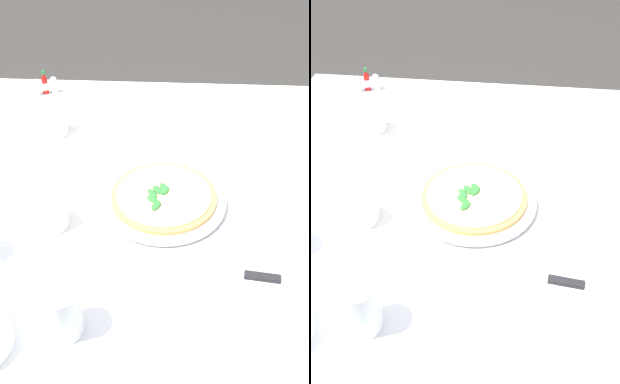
# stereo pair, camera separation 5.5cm
# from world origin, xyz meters

# --- Properties ---
(ground_plane) EXTENTS (8.00, 8.00, 0.00)m
(ground_plane) POSITION_xyz_m (0.00, 0.00, 0.00)
(ground_plane) COLOR #33302D
(dining_table) EXTENTS (1.19, 1.19, 0.72)m
(dining_table) POSITION_xyz_m (0.00, 0.00, 0.60)
(dining_table) COLOR white
(dining_table) RESTS_ON ground_plane
(pizza_plate) EXTENTS (0.31, 0.31, 0.02)m
(pizza_plate) POSITION_xyz_m (0.05, -0.04, 0.73)
(pizza_plate) COLOR white
(pizza_plate) RESTS_ON dining_table
(pizza) EXTENTS (0.26, 0.26, 0.02)m
(pizza) POSITION_xyz_m (0.05, -0.04, 0.75)
(pizza) COLOR tan
(pizza) RESTS_ON pizza_plate
(coffee_cup_left_edge) EXTENTS (0.13, 0.13, 0.06)m
(coffee_cup_left_edge) POSITION_xyz_m (-0.29, 0.25, 0.75)
(coffee_cup_left_edge) COLOR white
(coffee_cup_left_edge) RESTS_ON dining_table
(coffee_cup_near_left) EXTENTS (0.13, 0.13, 0.07)m
(coffee_cup_near_left) POSITION_xyz_m (-0.21, -0.13, 0.75)
(coffee_cup_near_left) COLOR white
(coffee_cup_near_left) RESTS_ON dining_table
(water_glass_far_left) EXTENTS (0.07, 0.07, 0.12)m
(water_glass_far_left) POSITION_xyz_m (-0.13, -0.41, 0.77)
(water_glass_far_left) COLOR white
(water_glass_far_left) RESTS_ON dining_table
(napkin_folded) EXTENTS (0.23, 0.16, 0.02)m
(napkin_folded) POSITION_xyz_m (0.31, -0.29, 0.73)
(napkin_folded) COLOR white
(napkin_folded) RESTS_ON dining_table
(dinner_knife) EXTENTS (0.20, 0.04, 0.01)m
(dinner_knife) POSITION_xyz_m (0.31, -0.29, 0.75)
(dinner_knife) COLOR silver
(dinner_knife) RESTS_ON napkin_folded
(hot_sauce_bottle) EXTENTS (0.02, 0.02, 0.08)m
(hot_sauce_bottle) POSITION_xyz_m (-0.37, 0.50, 0.76)
(hot_sauce_bottle) COLOR #B7140F
(hot_sauce_bottle) RESTS_ON dining_table
(salt_shaker) EXTENTS (0.03, 0.03, 0.06)m
(salt_shaker) POSITION_xyz_m (-0.35, 0.51, 0.75)
(salt_shaker) COLOR white
(salt_shaker) RESTS_ON dining_table
(pepper_shaker) EXTENTS (0.03, 0.03, 0.06)m
(pepper_shaker) POSITION_xyz_m (-0.40, 0.49, 0.75)
(pepper_shaker) COLOR white
(pepper_shaker) RESTS_ON dining_table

